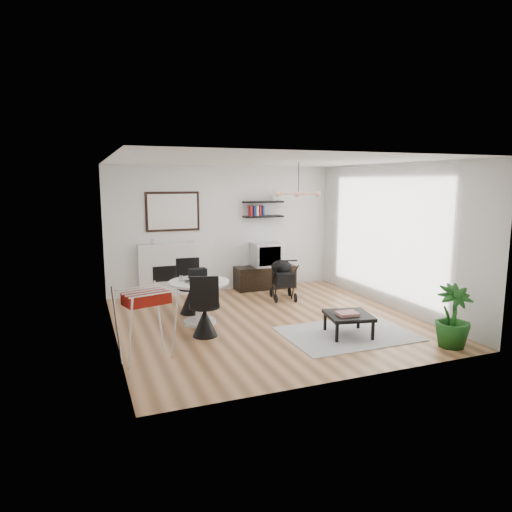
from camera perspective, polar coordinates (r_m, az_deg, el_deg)
name	(u,v)px	position (r m, az deg, el deg)	size (l,w,h in m)	color
floor	(268,321)	(7.90, 1.48, -8.12)	(5.00, 5.00, 0.00)	brown
ceiling	(268,161)	(7.55, 1.56, 11.83)	(5.00, 5.00, 0.00)	white
wall_back	(224,229)	(9.94, -4.08, 3.43)	(5.00, 5.00, 0.00)	white
wall_left	(112,251)	(7.04, -17.60, 0.54)	(5.00, 5.00, 0.00)	white
wall_right	(392,237)	(8.87, 16.58, 2.34)	(5.00, 5.00, 0.00)	white
sheer_curtain	(380,236)	(8.97, 15.30, 2.47)	(0.04, 3.60, 2.60)	white
fireplace	(175,263)	(9.70, -10.12, -0.82)	(1.50, 0.17, 2.16)	white
shelf_lower	(263,216)	(10.09, 0.91, 4.96)	(0.90, 0.25, 0.04)	black
shelf_upper	(263,202)	(10.08, 0.91, 6.78)	(0.90, 0.25, 0.04)	black
pendant_lamp	(298,194)	(8.11, 5.32, 7.73)	(0.90, 0.90, 0.10)	tan
tv_console	(265,277)	(10.18, 1.13, -2.67)	(1.34, 0.47, 0.50)	black
crt_tv	(266,255)	(10.09, 1.22, 0.18)	(0.60, 0.52, 0.52)	silver
dining_table	(199,296)	(7.71, -7.11, -4.92)	(1.00, 1.00, 0.73)	white
laptop	(195,281)	(7.57, -7.60, -3.15)	(0.33, 0.22, 0.03)	black
black_bag	(198,273)	(7.83, -7.30, -2.18)	(0.29, 0.17, 0.17)	black
newspaper	(210,282)	(7.54, -5.77, -3.24)	(0.33, 0.27, 0.01)	white
drinking_glass	(181,278)	(7.69, -9.36, -2.73)	(0.06, 0.06, 0.10)	white
chair_far	(190,296)	(8.37, -8.24, -5.01)	(0.47, 0.48, 0.99)	black
chair_near	(205,317)	(7.10, -6.42, -7.58)	(0.50, 0.52, 0.99)	black
drying_rack	(146,324)	(6.25, -13.62, -8.21)	(0.79, 0.76, 0.98)	white
stroller	(283,280)	(9.29, 3.35, -3.07)	(0.57, 0.77, 0.88)	black
rug	(347,334)	(7.40, 11.34, -9.51)	(1.98, 1.43, 0.01)	#AEAEAE
coffee_table	(348,316)	(7.24, 11.48, -7.38)	(0.78, 0.78, 0.34)	black
magazines	(347,314)	(7.16, 11.34, -7.07)	(0.31, 0.24, 0.04)	red
potted_plant	(453,316)	(7.18, 23.38, -6.95)	(0.51, 0.51, 0.91)	#184F16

